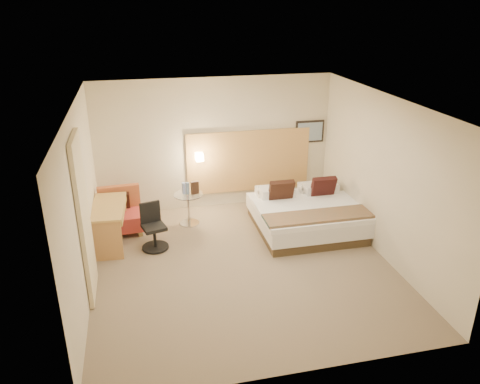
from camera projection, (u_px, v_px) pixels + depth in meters
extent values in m
cube|color=#786751|center=(243.00, 265.00, 7.77)|extent=(4.80, 5.00, 0.02)
cube|color=white|center=(243.00, 102.00, 6.72)|extent=(4.80, 5.00, 0.02)
cube|color=beige|center=(215.00, 144.00, 9.50)|extent=(4.80, 0.02, 2.70)
cube|color=beige|center=(296.00, 277.00, 4.99)|extent=(4.80, 0.02, 2.70)
cube|color=beige|center=(81.00, 204.00, 6.75)|extent=(0.02, 5.00, 2.70)
cube|color=beige|center=(385.00, 178.00, 7.74)|extent=(0.02, 5.00, 2.70)
cube|color=#BD8949|center=(249.00, 161.00, 9.77)|extent=(2.60, 0.04, 1.30)
cube|color=black|center=(310.00, 132.00, 9.83)|extent=(0.62, 0.03, 0.47)
cube|color=#778FA4|center=(310.00, 132.00, 9.82)|extent=(0.54, 0.01, 0.39)
cylinder|color=silver|center=(199.00, 156.00, 9.43)|extent=(0.02, 0.12, 0.02)
cube|color=#F5E4BF|center=(199.00, 157.00, 9.38)|extent=(0.15, 0.15, 0.15)
cube|color=beige|center=(84.00, 219.00, 6.59)|extent=(0.06, 0.90, 2.42)
cylinder|color=#95ACE7|center=(184.00, 188.00, 8.93)|extent=(0.08, 0.08, 0.23)
cylinder|color=#7C9BBF|center=(188.00, 188.00, 8.93)|extent=(0.08, 0.08, 0.23)
cube|color=#352015|center=(195.00, 188.00, 8.93)|extent=(0.15, 0.08, 0.25)
cube|color=#423321|center=(305.00, 225.00, 8.95)|extent=(1.82, 1.82, 0.17)
cube|color=white|center=(306.00, 214.00, 8.86)|extent=(1.88, 1.88, 0.28)
cube|color=white|center=(312.00, 211.00, 8.55)|extent=(1.94, 1.35, 0.09)
cube|color=silver|center=(273.00, 191.00, 9.31)|extent=(0.66, 0.36, 0.17)
cube|color=silver|center=(316.00, 188.00, 9.49)|extent=(0.66, 0.36, 0.17)
cube|color=white|center=(277.00, 192.00, 9.05)|extent=(0.66, 0.36, 0.17)
cube|color=silver|center=(320.00, 188.00, 9.24)|extent=(0.66, 0.36, 0.17)
cube|color=black|center=(281.00, 192.00, 8.86)|extent=(0.47, 0.25, 0.48)
cube|color=black|center=(323.00, 188.00, 9.03)|extent=(0.47, 0.25, 0.48)
cube|color=#C56428|center=(319.00, 216.00, 8.19)|extent=(1.97, 0.52, 0.05)
cube|color=#A17A4B|center=(106.00, 238.00, 8.54)|extent=(0.08, 0.08, 0.10)
cube|color=tan|center=(141.00, 233.00, 8.70)|extent=(0.08, 0.08, 0.10)
cube|color=#A5794E|center=(105.00, 225.00, 9.02)|extent=(0.08, 0.08, 0.10)
cube|color=tan|center=(138.00, 221.00, 9.18)|extent=(0.08, 0.08, 0.10)
cube|color=#B93831|center=(122.00, 220.00, 8.79)|extent=(0.82, 0.73, 0.29)
cube|color=#B35930|center=(119.00, 197.00, 8.90)|extent=(0.78, 0.16, 0.44)
cube|color=black|center=(120.00, 202.00, 8.83)|extent=(0.38, 0.21, 0.38)
cylinder|color=silver|center=(190.00, 223.00, 9.18)|extent=(0.45, 0.45, 0.02)
cylinder|color=silver|center=(189.00, 209.00, 9.06)|extent=(0.05, 0.05, 0.59)
cylinder|color=white|center=(188.00, 195.00, 8.95)|extent=(0.66, 0.66, 0.01)
cube|color=tan|center=(108.00, 207.00, 8.14)|extent=(0.63, 1.24, 0.04)
cube|color=#B78248|center=(107.00, 241.00, 7.77)|extent=(0.51, 0.07, 0.72)
cube|color=tan|center=(113.00, 213.00, 8.80)|extent=(0.51, 0.07, 0.72)
cube|color=tan|center=(111.00, 211.00, 8.18)|extent=(0.52, 1.16, 0.10)
cylinder|color=black|center=(156.00, 247.00, 8.26)|extent=(0.57, 0.57, 0.04)
cylinder|color=black|center=(155.00, 237.00, 8.19)|extent=(0.07, 0.07, 0.36)
cube|color=black|center=(154.00, 227.00, 8.11)|extent=(0.46, 0.46, 0.06)
cube|color=black|center=(150.00, 212.00, 8.17)|extent=(0.36, 0.13, 0.38)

